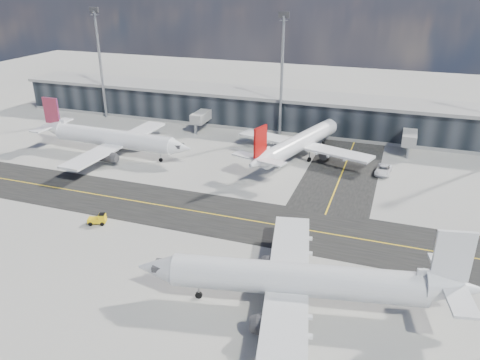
{
  "coord_description": "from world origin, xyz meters",
  "views": [
    {
      "loc": [
        27.57,
        -59.04,
        36.01
      ],
      "look_at": [
        3.79,
        8.0,
        5.0
      ],
      "focal_mm": 35.0,
      "sensor_mm": 36.0,
      "label": 1
    }
  ],
  "objects": [
    {
      "name": "terminal_concourse",
      "position": [
        0.04,
        54.93,
        4.09
      ],
      "size": [
        152.0,
        19.8,
        8.8
      ],
      "color": "black",
      "rests_on": "ground"
    },
    {
      "name": "taxiway_lanes",
      "position": [
        3.91,
        10.74,
        0.01
      ],
      "size": [
        180.0,
        63.0,
        0.03
      ],
      "color": "black",
      "rests_on": "ground"
    },
    {
      "name": "airliner_near",
      "position": [
        19.27,
        -14.42,
        3.82
      ],
      "size": [
        38.83,
        33.32,
        11.55
      ],
      "rotation": [
        0.0,
        0.0,
        1.77
      ],
      "color": "silver",
      "rests_on": "ground"
    },
    {
      "name": "airliner_redtail",
      "position": [
        8.0,
        33.96,
        3.58
      ],
      "size": [
        30.97,
        35.94,
        10.84
      ],
      "rotation": [
        0.0,
        0.0,
        -0.29
      ],
      "color": "white",
      "rests_on": "ground"
    },
    {
      "name": "floodlight_masts",
      "position": [
        0.0,
        48.0,
        15.61
      ],
      "size": [
        102.5,
        0.7,
        28.9
      ],
      "color": "gray",
      "rests_on": "ground"
    },
    {
      "name": "airliner_af",
      "position": [
        -31.09,
        22.78,
        3.74
      ],
      "size": [
        38.19,
        32.52,
        11.33
      ],
      "rotation": [
        0.0,
        0.0,
        -1.61
      ],
      "color": "white",
      "rests_on": "ground"
    },
    {
      "name": "service_van",
      "position": [
        25.74,
        31.22,
        0.85
      ],
      "size": [
        3.32,
        6.3,
        1.69
      ],
      "primitive_type": "imported",
      "rotation": [
        0.0,
        0.0,
        -0.09
      ],
      "color": "white",
      "rests_on": "ground"
    },
    {
      "name": "baggage_tug",
      "position": [
        -15.26,
        -5.11,
        0.88
      ],
      "size": [
        3.07,
        2.2,
        1.75
      ],
      "rotation": [
        0.0,
        0.0,
        -1.23
      ],
      "color": "yellow",
      "rests_on": "ground"
    },
    {
      "name": "ground",
      "position": [
        0.0,
        0.0,
        0.0
      ],
      "size": [
        300.0,
        300.0,
        0.0
      ],
      "primitive_type": "plane",
      "color": "gray",
      "rests_on": "ground"
    }
  ]
}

